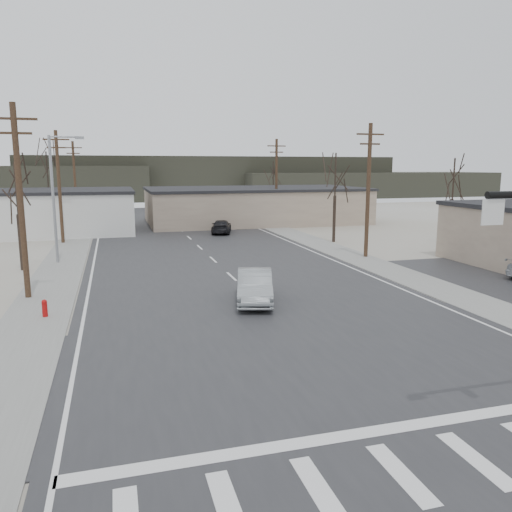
{
  "coord_description": "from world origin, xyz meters",
  "views": [
    {
      "loc": [
        -6.94,
        -15.88,
        6.85
      ],
      "look_at": [
        -0.43,
        6.89,
        2.6
      ],
      "focal_mm": 35.0,
      "sensor_mm": 36.0,
      "label": 1
    }
  ],
  "objects_px": {
    "fire_hydrant": "(45,308)",
    "car_far_b": "(110,206)",
    "car_far_a": "(221,227)",
    "sedan_crossing": "(255,286)"
  },
  "relations": [
    {
      "from": "sedan_crossing",
      "to": "car_far_a",
      "type": "xyz_separation_m",
      "value": [
        3.94,
        26.61,
        -0.13
      ]
    },
    {
      "from": "fire_hydrant",
      "to": "car_far_b",
      "type": "distance_m",
      "value": 57.06
    },
    {
      "from": "fire_hydrant",
      "to": "sedan_crossing",
      "type": "height_order",
      "value": "sedan_crossing"
    },
    {
      "from": "fire_hydrant",
      "to": "car_far_b",
      "type": "relative_size",
      "value": 0.2
    },
    {
      "from": "fire_hydrant",
      "to": "car_far_a",
      "type": "bearing_deg",
      "value": 62.28
    },
    {
      "from": "car_far_a",
      "to": "car_far_b",
      "type": "xyz_separation_m",
      "value": [
        -11.23,
        30.49,
        0.07
      ]
    },
    {
      "from": "sedan_crossing",
      "to": "car_far_a",
      "type": "relative_size",
      "value": 1.05
    },
    {
      "from": "sedan_crossing",
      "to": "car_far_a",
      "type": "height_order",
      "value": "sedan_crossing"
    },
    {
      "from": "fire_hydrant",
      "to": "car_far_a",
      "type": "relative_size",
      "value": 0.19
    },
    {
      "from": "car_far_a",
      "to": "car_far_b",
      "type": "bearing_deg",
      "value": -54.6
    }
  ]
}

